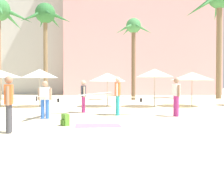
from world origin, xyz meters
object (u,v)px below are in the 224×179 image
Objects in this scene: beach_towel at (98,125)px; cafe_umbrella_1 at (40,73)px; person_far_left at (45,98)px; palm_tree_right at (133,34)px; person_near_left at (118,95)px; cafe_umbrella_3 at (107,77)px; cafe_umbrella_0 at (154,73)px; cafe_umbrella_6 at (192,76)px; cafe_umbrella_2 at (0,74)px; person_far_right at (9,102)px; backpack at (65,120)px; person_mid_center at (176,95)px; palm_tree_far_left at (45,19)px; palm_tree_left at (220,7)px; person_mid_left at (83,95)px.

cafe_umbrella_1 is at bearing 115.23° from beach_towel.
beach_towel is 3.22m from person_far_left.
palm_tree_right reaches higher than person_near_left.
cafe_umbrella_0 is at bearing -5.86° from cafe_umbrella_3.
cafe_umbrella_1 is 0.87× the size of cafe_umbrella_6.
cafe_umbrella_2 is 1.01× the size of person_far_left.
cafe_umbrella_3 is at bearing 61.27° from person_far_right.
backpack is 5.40m from person_mid_center.
person_far_left is at bearing -136.19° from cafe_umbrella_0.
person_near_left is at bearing -45.13° from cafe_umbrella_1.
cafe_umbrella_6 is (9.72, 0.06, -0.15)m from cafe_umbrella_1.
backpack is 0.15× the size of person_near_left.
backpack is 2.19m from person_far_right.
palm_tree_far_left is 0.81× the size of palm_tree_left.
cafe_umbrella_6 is at bearing -65.76° from palm_tree_right.
palm_tree_left is at bearing 28.89° from cafe_umbrella_1.
person_near_left reaches higher than backpack.
backpack is at bearing -121.70° from cafe_umbrella_0.
person_mid_center is at bearing -115.09° from cafe_umbrella_6.
person_mid_center is (2.97, -5.38, -0.92)m from cafe_umbrella_3.
palm_tree_far_left is 17.01m from backpack.
cafe_umbrella_0 reaches higher than cafe_umbrella_3.
person_near_left is (1.68, -1.09, 0.06)m from person_mid_left.
cafe_umbrella_2 is (-9.17, -6.67, -3.66)m from palm_tree_right.
palm_tree_far_left is 16.13m from palm_tree_left.
palm_tree_left is 6.05× the size of person_far_right.
palm_tree_far_left is 4.87× the size of person_far_right.
cafe_umbrella_6 is 10.13m from beach_towel.
person_mid_left is at bearing 61.61° from person_far_right.
cafe_umbrella_3 is 1.35× the size of person_mid_center.
cafe_umbrella_6 is at bearing -0.05° from cafe_umbrella_2.
person_far_right is at bearing 63.26° from person_near_left.
cafe_umbrella_6 reaches higher than person_mid_left.
person_far_right is at bearing 174.74° from person_far_left.
palm_tree_far_left is at bearing 87.65° from person_far_right.
cafe_umbrella_2 is 0.89× the size of person_mid_left.
cafe_umbrella_6 is (3.01, -6.68, -3.78)m from palm_tree_right.
palm_tree_left reaches higher than beach_towel.
cafe_umbrella_2 is at bearing 101.16° from person_far_right.
beach_towel is 4.48m from person_mid_center.
cafe_umbrella_6 is at bearing -125.94° from person_mid_center.
cafe_umbrella_6 is 7.76m from person_mid_left.
cafe_umbrella_2 is 9.90m from person_far_right.
palm_tree_right is 11.96m from person_mid_left.
cafe_umbrella_3 is 1.47× the size of beach_towel.
cafe_umbrella_2 is 8.55m from person_near_left.
beach_towel is at bearing -94.01° from cafe_umbrella_3.
palm_tree_left is 4.42× the size of cafe_umbrella_0.
person_near_left is (4.60, -4.62, -1.14)m from cafe_umbrella_1.
palm_tree_far_left reaches higher than cafe_umbrella_2.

